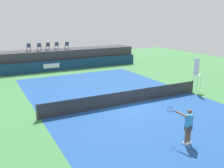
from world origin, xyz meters
TOP-DOWN VIEW (x-y plane):
  - ground_plane at (0.00, 3.00)m, footprint 48.00×48.00m
  - court_inner at (0.00, 0.00)m, footprint 12.00×22.00m
  - sponsor_wall at (-0.01, 13.50)m, footprint 18.00×0.22m
  - spectator_platform at (0.00, 15.30)m, footprint 18.00×2.80m
  - spectator_chair_far_left at (-3.83, 15.21)m, footprint 0.44×0.44m
  - spectator_chair_left at (-2.70, 15.02)m, footprint 0.47×0.47m
  - spectator_chair_center at (-1.67, 15.23)m, footprint 0.47×0.47m
  - spectator_chair_right at (-0.59, 15.38)m, footprint 0.46×0.46m
  - spectator_chair_far_right at (0.59, 15.10)m, footprint 0.46×0.46m
  - umpire_chair at (6.53, -0.02)m, footprint 0.52×0.52m
  - tennis_net at (0.00, 0.00)m, footprint 12.40×0.02m
  - net_post_near at (-6.20, 0.00)m, footprint 0.10×0.10m
  - net_post_far at (6.20, 0.00)m, footprint 0.10×0.10m
  - tennis_player at (-0.42, -6.34)m, footprint 0.83×1.12m
  - tennis_ball at (3.04, -2.65)m, footprint 0.07×0.07m

SIDE VIEW (x-z plane):
  - ground_plane at x=0.00m, z-range 0.00..0.00m
  - court_inner at x=0.00m, z-range 0.00..0.00m
  - tennis_ball at x=3.04m, z-range 0.00..0.07m
  - tennis_net at x=0.00m, z-range 0.00..0.95m
  - net_post_near at x=-6.20m, z-range 0.00..1.00m
  - net_post_far at x=6.20m, z-range 0.00..1.00m
  - sponsor_wall at x=-0.01m, z-range 0.00..1.20m
  - tennis_player at x=-0.42m, z-range 0.07..1.84m
  - spectator_platform at x=0.00m, z-range 0.00..2.20m
  - umpire_chair at x=6.53m, z-range 0.21..2.97m
  - spectator_chair_far_left at x=-3.83m, z-range 2.25..3.14m
  - spectator_chair_left at x=-2.70m, z-range 2.25..3.14m
  - spectator_chair_center at x=-1.67m, z-range 2.25..3.14m
  - spectator_chair_right at x=-0.59m, z-range 2.25..3.14m
  - spectator_chair_far_right at x=0.59m, z-range 2.25..3.14m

